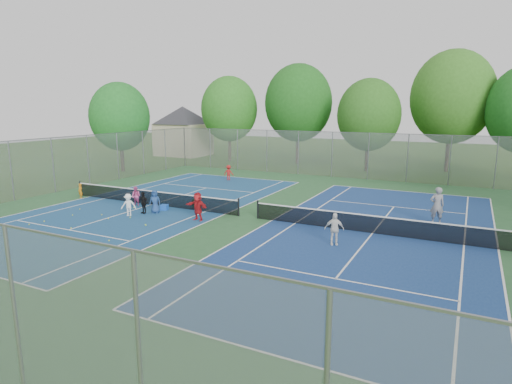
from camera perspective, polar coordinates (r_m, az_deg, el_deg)
ground at (r=24.39m, az=-1.06°, el=-3.41°), size 120.00×120.00×0.00m
court_pad at (r=24.38m, az=-1.06°, el=-3.40°), size 32.00×32.00×0.01m
court_left at (r=28.24m, az=-13.73°, el=-1.65°), size 10.97×23.77×0.01m
court_right at (r=22.12m, az=15.27°, el=-5.34°), size 10.97×23.77×0.01m
net_left at (r=28.15m, az=-13.77°, el=-0.78°), size 12.87×0.10×0.91m
net_right at (r=22.00m, az=15.33°, el=-4.24°), size 12.87×0.10×0.91m
fence_north at (r=38.69m, az=10.09°, el=4.94°), size 32.00×0.10×4.00m
fence_west at (r=34.38m, az=-25.43°, el=3.22°), size 0.10×32.00×4.00m
house at (r=55.72m, az=-9.73°, el=9.15°), size 11.03×11.03×7.30m
tree_nw at (r=49.61m, az=-3.59°, el=10.98°), size 6.40×6.40×9.58m
tree_nl at (r=47.03m, az=5.66°, el=11.72°), size 7.20×7.20×10.69m
tree_nc at (r=42.81m, az=14.82°, el=9.90°), size 6.00×6.00×8.85m
tree_nr at (r=44.90m, az=24.70°, el=11.41°), size 7.60×7.60×11.42m
tree_side_w at (r=43.05m, az=-17.71°, el=9.55°), size 5.60×5.60×8.47m
ball_crate at (r=26.64m, az=-12.12°, el=-2.01°), size 0.50×0.50×0.34m
ball_hopper at (r=27.03m, az=-8.18°, el=-1.50°), size 0.31×0.31×0.51m
student_a at (r=31.70m, az=-22.37°, el=0.14°), size 0.42×0.32×1.03m
student_b at (r=28.15m, az=-15.69°, el=-0.54°), size 0.65×0.53×1.24m
student_c at (r=25.61m, az=-16.64°, el=-1.67°), size 0.97×0.85×1.31m
student_d at (r=25.97m, az=-14.80°, el=-1.39°), size 0.81×0.45×1.31m
student_e at (r=25.91m, az=-13.33°, el=-1.25°), size 0.79×0.66×1.39m
student_f at (r=23.76m, az=-7.78°, el=-1.93°), size 1.54×0.70×1.60m
child_far_baseline at (r=36.54m, az=-3.66°, el=2.58°), size 0.91×0.62×1.30m
instructor at (r=24.86m, az=22.99°, el=-1.66°), size 0.83×0.65×2.01m
teen_court_b at (r=19.80m, az=10.39°, el=-4.86°), size 0.95×0.65×1.50m
tennis_ball_0 at (r=23.37m, az=-14.47°, el=-4.35°), size 0.07×0.07×0.07m
tennis_ball_1 at (r=24.11m, az=-23.43°, el=-4.46°), size 0.07×0.07×0.07m
tennis_ball_2 at (r=21.27m, az=-19.00°, el=-6.19°), size 0.07×0.07×0.07m
tennis_ball_3 at (r=26.12m, az=-26.40°, el=-3.54°), size 0.07×0.07×0.07m
tennis_ball_4 at (r=26.35m, az=-19.88°, el=-2.90°), size 0.07×0.07×0.07m
tennis_ball_5 at (r=25.78m, az=-27.99°, el=-3.88°), size 0.07×0.07×0.07m
tennis_ball_6 at (r=25.23m, az=-16.42°, el=-3.30°), size 0.07×0.07×0.07m
tennis_ball_7 at (r=28.26m, az=-22.44°, el=-2.15°), size 0.07×0.07×0.07m
tennis_ball_8 at (r=27.59m, az=-15.97°, el=-2.03°), size 0.07×0.07×0.07m
tennis_ball_9 at (r=23.46m, az=-14.54°, el=-4.29°), size 0.07×0.07×0.07m
tennis_ball_10 at (r=25.36m, az=-19.08°, el=-3.39°), size 0.07×0.07×0.07m
tennis_ball_11 at (r=26.88m, az=-23.27°, el=-2.88°), size 0.07×0.07×0.07m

